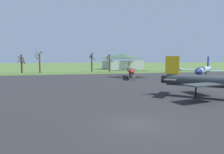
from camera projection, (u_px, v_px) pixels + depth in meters
The scene contains 13 objects.
ground_plane at pixel (136, 125), 13.25m from camera, with size 600.00×600.00×0.00m, color #4C6B33.
asphalt_apron at pixel (98, 88), 30.69m from camera, with size 106.49×59.98×0.05m, color #28282B.
grass_verge_strip at pixel (82, 73), 65.58m from camera, with size 166.49×12.00×0.06m, color #46612B.
jet_fighter_front_right at pixel (224, 82), 21.49m from camera, with size 12.87×11.87×5.17m.
jet_fighter_rear_center at pixel (130, 70), 47.86m from camera, with size 9.79×14.05×4.37m.
info_placard_rear_center at pixel (134, 79), 40.40m from camera, with size 0.53×0.34×0.96m.
jet_fighter_rear_left at pixel (204, 70), 44.58m from camera, with size 13.48×13.05×5.56m.
info_placard_rear_left at pixel (203, 80), 36.17m from camera, with size 0.59×0.31×1.05m.
bare_tree_left_of_center at pixel (22, 63), 64.94m from camera, with size 2.61×2.61×6.58m.
bare_tree_center at pixel (39, 62), 64.92m from camera, with size 2.39×2.69×8.06m.
bare_tree_right_of_center at pixel (92, 62), 72.92m from camera, with size 2.37×2.42×7.56m.
bare_tree_far_right at pixel (109, 62), 68.99m from camera, with size 2.81×2.90×6.90m.
visitor_building at pixel (122, 62), 96.57m from camera, with size 21.00×16.36×7.87m.
Camera 1 is at (-4.60, -12.15, 4.65)m, focal length 29.63 mm.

